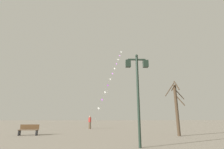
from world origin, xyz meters
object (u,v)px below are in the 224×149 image
(twin_lantern_lamp_post, at_px, (138,81))
(park_bench, at_px, (29,130))
(kite_train, at_px, (111,77))
(bare_tree, at_px, (177,107))
(kite_flyer, at_px, (90,122))

(twin_lantern_lamp_post, xyz_separation_m, park_bench, (-8.33, 6.35, -2.99))
(twin_lantern_lamp_post, bearing_deg, kite_train, 91.63)
(bare_tree, height_order, park_bench, bare_tree)
(kite_train, height_order, kite_flyer, kite_train)
(twin_lantern_lamp_post, distance_m, park_bench, 10.89)
(kite_train, distance_m, bare_tree, 20.56)
(kite_flyer, relative_size, bare_tree, 0.37)
(bare_tree, xyz_separation_m, park_bench, (-12.66, 1.04, -1.90))
(twin_lantern_lamp_post, distance_m, kite_flyer, 15.38)
(kite_train, xyz_separation_m, kite_flyer, (-3.19, -9.28, -8.55))
(kite_flyer, bearing_deg, twin_lantern_lamp_post, -146.00)
(twin_lantern_lamp_post, bearing_deg, bare_tree, 50.83)
(kite_train, distance_m, park_bench, 21.20)
(kite_flyer, distance_m, bare_tree, 12.52)
(park_bench, bearing_deg, bare_tree, -5.98)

